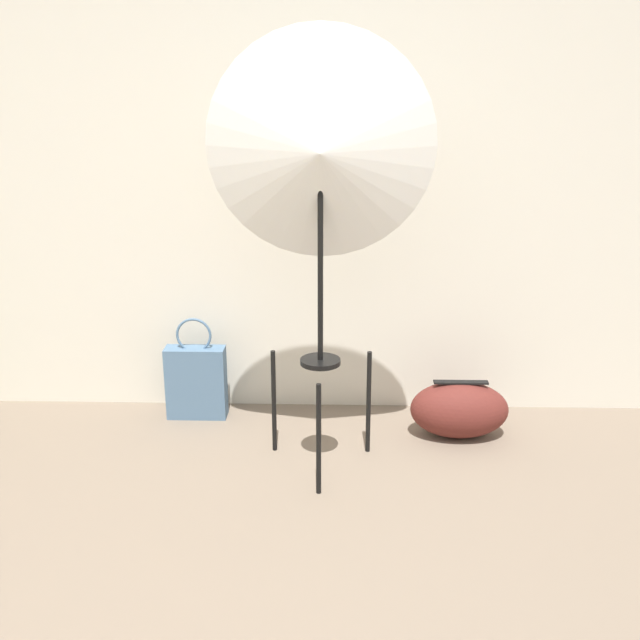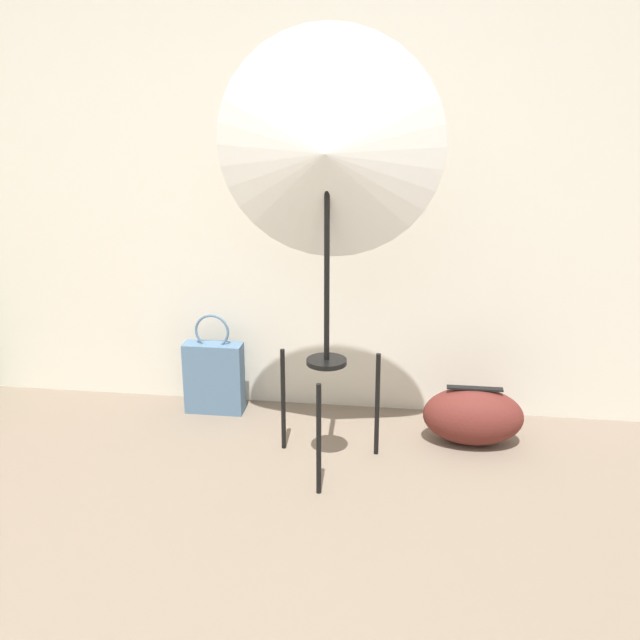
% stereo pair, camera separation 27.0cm
% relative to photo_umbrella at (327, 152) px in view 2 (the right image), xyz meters
% --- Properties ---
extents(wall_back, '(8.00, 0.05, 2.60)m').
position_rel_photo_umbrella_xyz_m(wall_back, '(-0.18, 0.62, 0.01)').
color(wall_back, beige).
rests_on(wall_back, ground_plane).
extents(photo_umbrella, '(0.88, 0.37, 1.74)m').
position_rel_photo_umbrella_xyz_m(photo_umbrella, '(0.00, 0.00, 0.00)').
color(photo_umbrella, black).
rests_on(photo_umbrella, ground_plane).
extents(tote_bag, '(0.28, 0.10, 0.49)m').
position_rel_photo_umbrella_xyz_m(tote_bag, '(-0.60, 0.45, -1.10)').
color(tote_bag, slate).
rests_on(tote_bag, ground_plane).
extents(duffel_bag, '(0.44, 0.26, 0.27)m').
position_rel_photo_umbrella_xyz_m(duffel_bag, '(0.62, 0.28, -1.16)').
color(duffel_bag, '#5B231E').
rests_on(duffel_bag, ground_plane).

